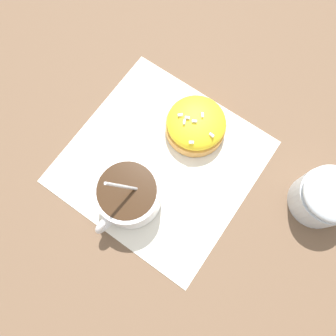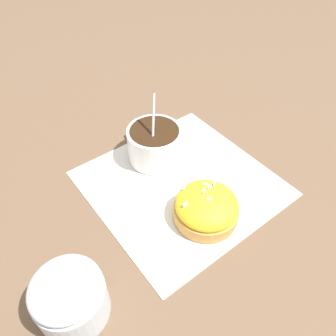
{
  "view_description": "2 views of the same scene",
  "coord_description": "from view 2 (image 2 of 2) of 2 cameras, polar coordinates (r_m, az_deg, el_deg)",
  "views": [
    {
      "loc": [
        -0.11,
        -0.1,
        0.48
      ],
      "look_at": [
        -0.01,
        -0.02,
        0.03
      ],
      "focal_mm": 35.0,
      "sensor_mm": 36.0,
      "label": 1
    },
    {
      "loc": [
        0.27,
        -0.22,
        0.39
      ],
      "look_at": [
        -0.02,
        -0.01,
        0.03
      ],
      "focal_mm": 35.0,
      "sensor_mm": 36.0,
      "label": 2
    }
  ],
  "objects": [
    {
      "name": "ground_plane",
      "position": [
        0.52,
        2.23,
        -2.74
      ],
      "size": [
        3.0,
        3.0,
        0.0
      ],
      "primitive_type": "plane",
      "color": "brown"
    },
    {
      "name": "paper_napkin",
      "position": [
        0.52,
        2.24,
        -2.63
      ],
      "size": [
        0.28,
        0.28,
        0.0
      ],
      "color": "white",
      "rests_on": "ground_plane"
    },
    {
      "name": "frosted_pastry",
      "position": [
        0.47,
        6.71,
        -6.83
      ],
      "size": [
        0.09,
        0.09,
        0.05
      ],
      "color": "#D19347",
      "rests_on": "paper_napkin"
    },
    {
      "name": "sugar_bowl",
      "position": [
        0.4,
        -16.75,
        -20.7
      ],
      "size": [
        0.08,
        0.08,
        0.07
      ],
      "color": "silver",
      "rests_on": "ground_plane"
    },
    {
      "name": "coffee_cup",
      "position": [
        0.54,
        -2.48,
        4.42
      ],
      "size": [
        0.11,
        0.09,
        0.12
      ],
      "color": "white",
      "rests_on": "paper_napkin"
    }
  ]
}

